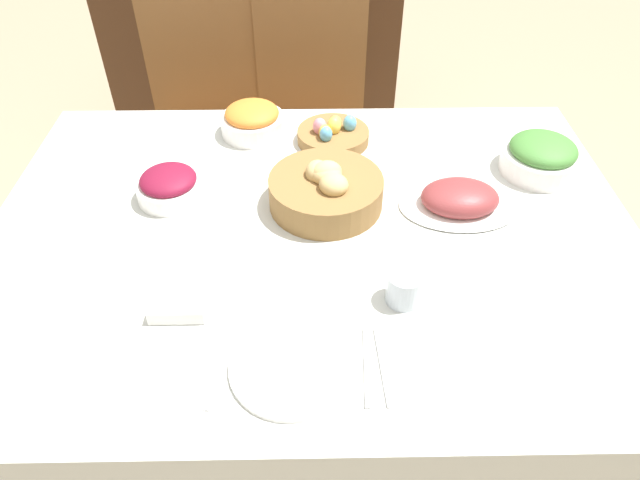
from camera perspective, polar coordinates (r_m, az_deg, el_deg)
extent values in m
plane|color=tan|center=(1.96, -0.45, -16.39)|extent=(12.00, 12.00, 0.00)
cube|color=silver|center=(1.64, -0.52, -9.20)|extent=(1.56, 1.16, 0.78)
cylinder|color=brown|center=(2.23, -5.67, 1.20)|extent=(0.03, 0.03, 0.45)
cylinder|color=brown|center=(2.23, 4.33, 1.32)|extent=(0.03, 0.03, 0.45)
cylinder|color=brown|center=(2.53, -5.17, 6.91)|extent=(0.03, 0.03, 0.45)
cylinder|color=brown|center=(2.53, 3.68, 7.01)|extent=(0.03, 0.03, 0.45)
cube|color=brown|center=(2.23, -0.76, 9.14)|extent=(0.42, 0.42, 0.02)
cube|color=brown|center=(2.28, -0.87, 17.73)|extent=(0.42, 0.02, 0.53)
cylinder|color=brown|center=(2.29, -15.69, 0.91)|extent=(0.03, 0.03, 0.45)
cylinder|color=brown|center=(2.23, -5.95, 1.36)|extent=(0.03, 0.03, 0.45)
cylinder|color=brown|center=(2.59, -14.48, 6.52)|extent=(0.03, 0.03, 0.45)
cylinder|color=brown|center=(2.54, -5.83, 7.02)|extent=(0.03, 0.03, 0.45)
cube|color=brown|center=(2.27, -11.25, 8.87)|extent=(0.44, 0.44, 0.02)
cube|color=brown|center=(2.32, -11.75, 17.31)|extent=(0.42, 0.04, 0.53)
cube|color=#4C2D19|center=(3.05, -6.41, 17.65)|extent=(1.39, 0.44, 0.86)
cylinder|color=olive|center=(1.41, 0.69, 4.83)|extent=(0.28, 0.28, 0.08)
ellipsoid|color=tan|center=(1.40, -0.16, 6.82)|extent=(0.06, 0.07, 0.05)
ellipsoid|color=tan|center=(1.39, 0.70, 6.59)|extent=(0.11, 0.10, 0.05)
ellipsoid|color=tan|center=(1.35, 1.47, 5.55)|extent=(0.10, 0.10, 0.05)
ellipsoid|color=tan|center=(1.39, 0.76, 6.70)|extent=(0.09, 0.08, 0.06)
cylinder|color=olive|center=(1.67, 1.41, 10.35)|extent=(0.21, 0.21, 0.03)
ellipsoid|color=#60B2E0|center=(1.67, 3.09, 11.58)|extent=(0.04, 0.04, 0.05)
ellipsoid|color=#F4D151|center=(1.65, 1.49, 11.29)|extent=(0.04, 0.04, 0.05)
ellipsoid|color=#B27AD1|center=(1.66, 1.55, 11.42)|extent=(0.03, 0.03, 0.04)
ellipsoid|color=#60B2E0|center=(1.61, 0.70, 10.53)|extent=(0.04, 0.04, 0.05)
ellipsoid|color=#F4D151|center=(1.62, 0.59, 10.73)|extent=(0.04, 0.04, 0.05)
ellipsoid|color=#F29E4C|center=(1.66, 1.61, 11.53)|extent=(0.04, 0.04, 0.05)
ellipsoid|color=pink|center=(1.65, 0.07, 11.29)|extent=(0.04, 0.04, 0.05)
ellipsoid|color=#F4D151|center=(1.65, 1.51, 11.36)|extent=(0.04, 0.04, 0.05)
ellipsoid|color=white|center=(1.47, 13.75, 3.36)|extent=(0.30, 0.21, 0.01)
ellipsoid|color=brown|center=(1.45, 13.91, 4.13)|extent=(0.19, 0.15, 0.07)
cylinder|color=white|center=(1.65, 21.19, 7.32)|extent=(0.21, 0.21, 0.06)
ellipsoid|color=#478438|center=(1.63, 21.54, 8.49)|extent=(0.18, 0.18, 0.06)
cylinder|color=white|center=(1.49, -14.65, 4.86)|extent=(0.17, 0.17, 0.05)
ellipsoid|color=maroon|center=(1.47, -14.86, 5.86)|extent=(0.14, 0.14, 0.05)
cylinder|color=white|center=(1.71, -6.64, 11.37)|extent=(0.18, 0.18, 0.06)
ellipsoid|color=orange|center=(1.70, -6.74, 12.47)|extent=(0.16, 0.16, 0.06)
cylinder|color=white|center=(1.09, -2.78, -12.50)|extent=(0.23, 0.23, 0.01)
cube|color=silver|center=(1.10, -10.29, -12.50)|extent=(0.02, 0.18, 0.00)
cube|color=silver|center=(1.09, 4.82, -12.45)|extent=(0.02, 0.18, 0.00)
cube|color=silver|center=(1.10, 6.42, -12.40)|extent=(0.02, 0.18, 0.00)
cylinder|color=silver|center=(1.19, 8.53, -4.73)|extent=(0.07, 0.07, 0.07)
cube|color=white|center=(1.20, -13.86, -6.50)|extent=(0.11, 0.07, 0.03)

